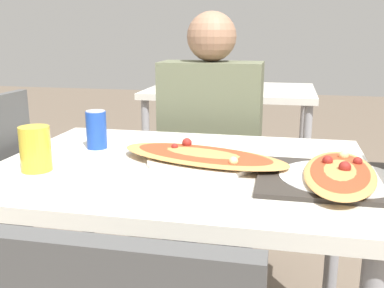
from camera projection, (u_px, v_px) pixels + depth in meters
name	position (u px, v px, depth m)	size (l,w,h in m)	color
dining_table	(182.00, 190.00, 1.32)	(1.07, 0.80, 0.73)	silver
chair_far_seated	(214.00, 164.00, 2.06)	(0.40, 0.40, 0.91)	#4C4C4C
person_seated	(210.00, 129.00, 1.90)	(0.42, 0.23, 1.18)	#2D2D38
pizza_main	(202.00, 157.00, 1.30)	(0.55, 0.34, 0.05)	white
soda_can	(96.00, 130.00, 1.47)	(0.07, 0.07, 0.12)	#1E47B2
drink_glass	(35.00, 149.00, 1.23)	(0.08, 0.08, 0.12)	gold
serving_tray	(329.00, 179.00, 1.15)	(0.36, 0.33, 0.01)	#332D28
pizza_second	(340.00, 175.00, 1.15)	(0.30, 0.44, 0.06)	white
background_table	(225.00, 96.00, 3.05)	(1.10, 0.80, 0.85)	silver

